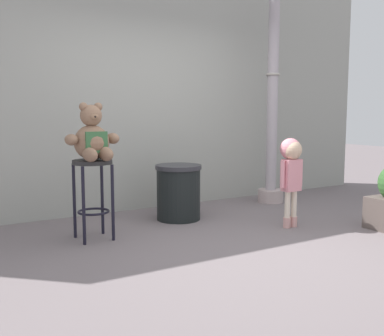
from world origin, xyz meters
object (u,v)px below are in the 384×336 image
Objects in this scene: bar_stool_with_teddy at (93,183)px; child_walking at (291,163)px; lamppost at (272,114)px; teddy_bear at (93,139)px; trash_bin at (178,192)px.

child_walking is at bearing -18.06° from bar_stool_with_teddy.
bar_stool_with_teddy is 0.81× the size of child_walking.
child_walking is at bearing -122.14° from lamppost.
bar_stool_with_teddy is 0.44m from teddy_bear.
trash_bin is (-0.87, 0.96, -0.39)m from child_walking.
child_walking reaches higher than bar_stool_with_teddy.
teddy_bear reaches higher than child_walking.
teddy_bear is at bearing -168.36° from lamppost.
child_walking is (2.02, -0.66, 0.15)m from bar_stool_with_teddy.
lamppost reaches higher than bar_stool_with_teddy.
trash_bin is at bearing 14.76° from bar_stool_with_teddy.
bar_stool_with_teddy is 1.21m from trash_bin.
bar_stool_with_teddy is 2.13m from child_walking.
teddy_bear is at bearing -163.94° from trash_bin.
teddy_bear reaches higher than trash_bin.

